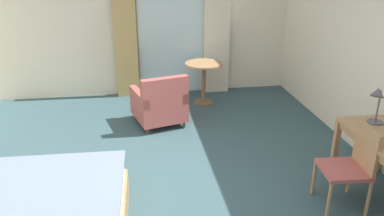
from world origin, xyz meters
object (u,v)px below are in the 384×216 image
object	(u,v)px
desk_chair	(352,163)
armchair_by_window	(160,104)
round_cafe_table	(204,74)
desk_lamp	(377,99)

from	to	relation	value
desk_chair	armchair_by_window	bearing A→B (deg)	127.08
armchair_by_window	round_cafe_table	distance (m)	1.17
desk_lamp	armchair_by_window	world-z (taller)	desk_lamp
desk_chair	round_cafe_table	size ratio (longest dim) A/B	1.21
round_cafe_table	armchair_by_window	bearing A→B (deg)	-135.99
round_cafe_table	desk_chair	bearing A→B (deg)	-73.34
desk_chair	desk_lamp	world-z (taller)	desk_lamp
desk_chair	desk_lamp	xyz separation A→B (m)	(0.36, 0.29, 0.56)
desk_chair	armchair_by_window	world-z (taller)	desk_chair
desk_chair	round_cafe_table	distance (m)	3.27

